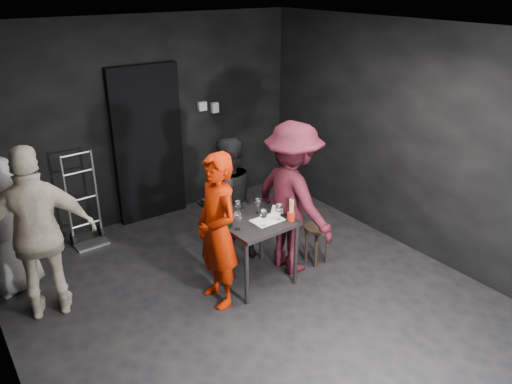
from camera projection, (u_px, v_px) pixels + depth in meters
floor at (252, 300)px, 5.24m from camera, size 4.50×5.00×0.02m
ceiling at (251, 31)px, 4.15m from camera, size 4.50×5.00×0.02m
wall_back at (144, 122)px, 6.57m from camera, size 4.50×0.04×2.70m
wall_front at (502, 318)px, 2.82m from camera, size 4.50×0.04×2.70m
wall_right at (409, 139)px, 5.88m from camera, size 0.04×5.00×2.70m
doorway at (148, 145)px, 6.65m from camera, size 0.95×0.10×2.10m
wallbox_upper at (202, 106)px, 6.94m from camera, size 0.12×0.06×0.12m
wallbox_lower at (215, 108)px, 7.07m from camera, size 0.10×0.06×0.14m
hand_truck at (87, 227)px, 6.26m from camera, size 0.40×0.34×1.20m
tasting_table at (254, 228)px, 5.32m from camera, size 0.72×0.72×0.75m
stool at (317, 235)px, 5.78m from camera, size 0.32×0.32×0.47m
server_red at (217, 226)px, 4.89m from camera, size 0.43×0.65×1.75m
woman_black at (227, 201)px, 5.70m from camera, size 0.74×0.41×1.52m
man_maroon at (293, 187)px, 5.43m from camera, size 0.68×1.33×2.01m
bystander_cream at (37, 220)px, 4.65m from camera, size 1.32×0.88×2.07m
bystander_grey at (4, 226)px, 5.13m from camera, size 0.84×0.66×1.52m
tasting_mat at (268, 220)px, 5.27m from camera, size 0.34×0.23×0.00m
wine_glass_a at (237, 220)px, 5.04m from camera, size 0.10×0.10×0.21m
wine_glass_b at (230, 217)px, 5.14m from camera, size 0.08×0.08×0.18m
wine_glass_c at (238, 207)px, 5.35m from camera, size 0.09×0.09×0.18m
wine_glass_d at (263, 217)px, 5.11m from camera, size 0.09×0.09×0.20m
wine_glass_e at (279, 211)px, 5.24m from camera, size 0.08×0.08×0.20m
wine_glass_f at (258, 205)px, 5.39m from camera, size 0.09×0.09×0.18m
wine_bottle at (228, 215)px, 5.08m from camera, size 0.08×0.08×0.34m
breadstick_cup at (291, 210)px, 5.22m from camera, size 0.08×0.08×0.26m
reserved_card at (276, 211)px, 5.37m from camera, size 0.10×0.14×0.10m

